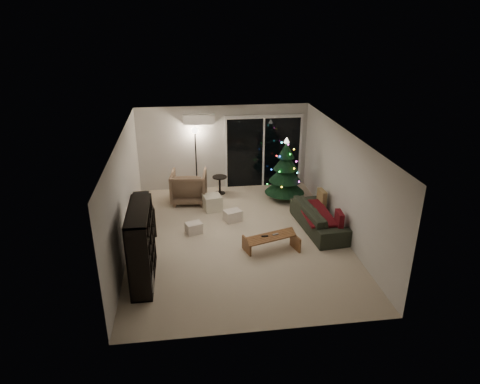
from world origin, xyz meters
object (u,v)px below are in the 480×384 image
Objects in this scene: armchair at (189,187)px; media_cabinet at (142,214)px; coffee_table at (271,243)px; sofa at (319,218)px; christmas_tree at (285,169)px; bookshelf at (132,246)px.

media_cabinet is at bearing 58.15° from armchair.
coffee_table is at bearing -40.39° from media_cabinet.
christmas_tree is at bearing 7.39° from sofa.
armchair is 0.84× the size of coffee_table.
sofa is at bearing 152.79° from armchair.
bookshelf is 3.93m from armchair.
bookshelf is at bearing -103.28° from media_cabinet.
media_cabinet is 0.57× the size of sofa.
media_cabinet is at bearing -161.38° from christmas_tree.
armchair is 2.74m from christmas_tree.
coffee_table is (-1.38, -0.88, -0.12)m from sofa.
armchair is at bearing 51.04° from sofa.
armchair is at bearing 38.30° from media_cabinet.
bookshelf is at bearing 105.72° from sofa.
bookshelf is at bearing 79.13° from armchair.
sofa reaches higher than coffee_table.
coffee_table is at bearing 117.47° from sofa.
armchair is 0.54× the size of christmas_tree.
armchair is at bearing 96.74° from bookshelf.
coffee_table is (1.75, -2.97, -0.26)m from armchair.
coffee_table is (2.92, 0.76, -0.59)m from bookshelf.
media_cabinet is at bearing 135.32° from coffee_table.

